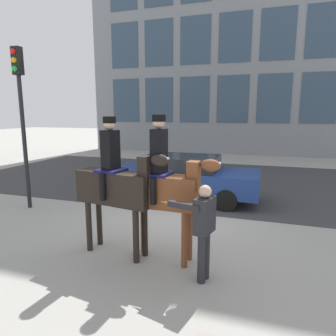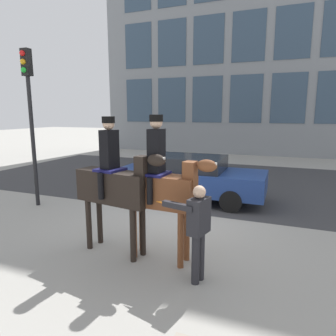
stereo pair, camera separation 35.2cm
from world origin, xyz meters
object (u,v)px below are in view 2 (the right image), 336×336
mounted_horse_lead (115,183)px  traffic_light (30,104)px  pedestrian_bystander (198,226)px  street_car_near_lane (190,176)px  mounted_horse_companion (162,187)px

mounted_horse_lead → traffic_light: size_ratio=0.60×
pedestrian_bystander → traffic_light: 6.28m
street_car_near_lane → pedestrian_bystander: bearing=-71.4°
street_car_near_lane → traffic_light: size_ratio=1.03×
street_car_near_lane → traffic_light: 5.10m
pedestrian_bystander → street_car_near_lane: 4.73m
traffic_light → mounted_horse_companion: bearing=-20.2°
pedestrian_bystander → street_car_near_lane: size_ratio=0.35×
pedestrian_bystander → traffic_light: bearing=-8.0°
mounted_horse_companion → traffic_light: traffic_light is taller
street_car_near_lane → mounted_horse_lead: bearing=-93.3°
street_car_near_lane → mounted_horse_companion: bearing=-80.1°
mounted_horse_lead → mounted_horse_companion: bearing=12.2°
mounted_horse_lead → street_car_near_lane: mounted_horse_lead is taller
traffic_light → street_car_near_lane: bearing=29.2°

